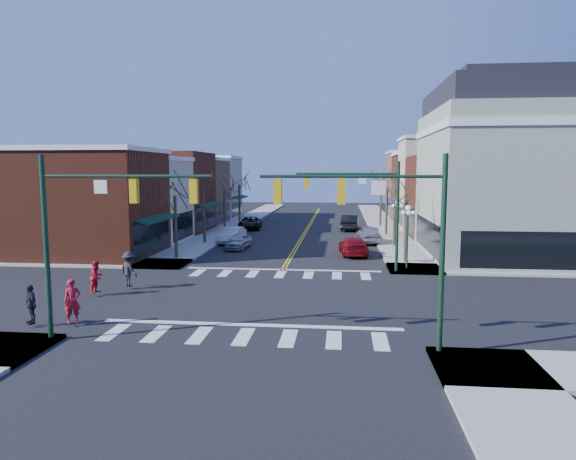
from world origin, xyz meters
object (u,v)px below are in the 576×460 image
(car_left_mid, at_px, (232,235))
(pedestrian_dark_a, at_px, (31,304))
(car_left_far, at_px, (250,223))
(car_right_mid, at_px, (368,235))
(car_right_near, at_px, (353,246))
(car_right_far, at_px, (350,222))
(pedestrian_red_a, at_px, (72,301))
(victorian_corner, at_px, (511,170))
(pedestrian_dark_b, at_px, (129,269))
(car_left_near, at_px, (238,241))
(lamppost_corner, at_px, (408,226))
(pedestrian_red_b, at_px, (97,277))
(lamppost_midblock, at_px, (397,217))

(car_left_mid, bearing_deg, pedestrian_dark_a, -89.97)
(car_left_mid, relative_size, car_left_far, 0.88)
(car_right_mid, bearing_deg, car_right_near, 70.04)
(car_right_far, height_order, pedestrian_dark_a, pedestrian_dark_a)
(pedestrian_red_a, bearing_deg, car_right_near, 19.52)
(victorian_corner, relative_size, pedestrian_dark_b, 7.29)
(car_left_mid, distance_m, pedestrian_dark_a, 25.91)
(car_left_near, xyz_separation_m, pedestrian_red_a, (-2.67, -22.06, 0.43))
(car_right_near, bearing_deg, lamppost_corner, 114.76)
(car_left_far, bearing_deg, lamppost_corner, -61.49)
(pedestrian_dark_b, bearing_deg, lamppost_corner, -123.67)
(car_left_mid, distance_m, pedestrian_red_a, 25.49)
(victorian_corner, distance_m, pedestrian_red_b, 30.03)
(pedestrian_red_b, bearing_deg, car_right_near, -35.04)
(car_left_mid, xyz_separation_m, car_left_far, (-0.28, 11.09, -0.03))
(lamppost_corner, xyz_separation_m, pedestrian_red_a, (-15.67, -14.08, -1.87))
(lamppost_midblock, bearing_deg, car_left_near, 173.51)
(victorian_corner, relative_size, car_right_near, 2.90)
(pedestrian_red_a, bearing_deg, car_right_far, 32.76)
(pedestrian_dark_a, relative_size, pedestrian_dark_b, 0.86)
(victorian_corner, height_order, car_left_far, victorian_corner)
(car_left_mid, bearing_deg, car_right_far, 53.16)
(lamppost_corner, relative_size, car_right_mid, 0.94)
(car_left_near, relative_size, pedestrian_red_a, 2.06)
(car_right_far, height_order, pedestrian_red_a, pedestrian_red_a)
(lamppost_midblock, xyz_separation_m, car_left_near, (-13.00, 1.48, -2.30))
(lamppost_corner, bearing_deg, car_left_mid, 141.54)
(pedestrian_dark_b, bearing_deg, car_right_far, -80.66)
(lamppost_corner, xyz_separation_m, car_left_mid, (-14.32, 11.37, -2.23))
(car_left_near, height_order, car_right_near, car_right_near)
(pedestrian_dark_b, bearing_deg, car_left_mid, -63.25)
(car_left_far, bearing_deg, pedestrian_dark_a, -98.84)
(car_right_near, bearing_deg, car_right_mid, -107.85)
(car_left_far, distance_m, pedestrian_red_a, 36.55)
(car_left_far, bearing_deg, lamppost_midblock, -52.06)
(car_right_mid, distance_m, pedestrian_red_a, 30.07)
(car_left_near, height_order, pedestrian_red_b, pedestrian_red_b)
(car_right_mid, relative_size, pedestrian_red_b, 2.67)
(lamppost_midblock, xyz_separation_m, car_right_near, (-3.40, -0.66, -2.25))
(car_left_far, bearing_deg, car_left_mid, -93.06)
(car_right_mid, xyz_separation_m, pedestrian_dark_a, (-15.48, -27.01, 0.20))
(car_left_near, bearing_deg, lamppost_midblock, -1.24)
(car_left_mid, xyz_separation_m, car_right_near, (10.92, -5.54, -0.02))
(victorian_corner, xyz_separation_m, pedestrian_dark_a, (-25.68, -20.35, -5.67))
(car_left_near, relative_size, car_right_near, 0.79)
(lamppost_corner, height_order, car_left_near, lamppost_corner)
(victorian_corner, bearing_deg, car_left_far, 144.30)
(car_right_near, relative_size, car_right_far, 0.94)
(car_right_far, bearing_deg, car_left_mid, 49.79)
(lamppost_midblock, relative_size, car_left_mid, 0.98)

